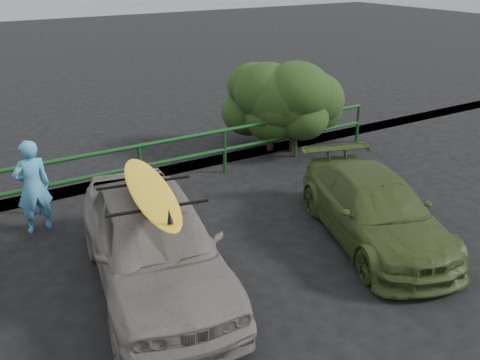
% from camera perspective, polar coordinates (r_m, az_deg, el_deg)
% --- Properties ---
extents(ground, '(80.00, 80.00, 0.00)m').
position_cam_1_polar(ground, '(7.08, -2.32, -17.14)').
color(ground, black).
extents(guardrail, '(14.00, 0.08, 1.04)m').
position_cam_1_polar(guardrail, '(10.87, -15.45, 0.22)').
color(guardrail, '#134217').
rests_on(guardrail, ground).
extents(shrub_right, '(3.20, 2.40, 2.05)m').
position_cam_1_polar(shrub_right, '(13.25, 4.78, 7.32)').
color(shrub_right, '#223A15').
rests_on(shrub_right, ground).
extents(sedan, '(2.51, 4.58, 1.48)m').
position_cam_1_polar(sedan, '(7.82, -9.15, -6.65)').
color(sedan, slate).
rests_on(sedan, ground).
extents(olive_vehicle, '(2.76, 4.21, 1.13)m').
position_cam_1_polar(olive_vehicle, '(9.37, 14.18, -3.05)').
color(olive_vehicle, '#3A4920').
rests_on(olive_vehicle, ground).
extents(man, '(0.65, 0.46, 1.69)m').
position_cam_1_polar(man, '(9.95, -21.23, -0.67)').
color(man, '#4397C9').
rests_on(man, ground).
extents(roof_rack, '(1.51, 1.19, 0.05)m').
position_cam_1_polar(roof_rack, '(7.47, -9.51, -1.55)').
color(roof_rack, black).
rests_on(roof_rack, sedan).
extents(surfboard, '(1.03, 2.73, 0.08)m').
position_cam_1_polar(surfboard, '(7.45, -9.54, -1.12)').
color(surfboard, yellow).
rests_on(surfboard, roof_rack).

